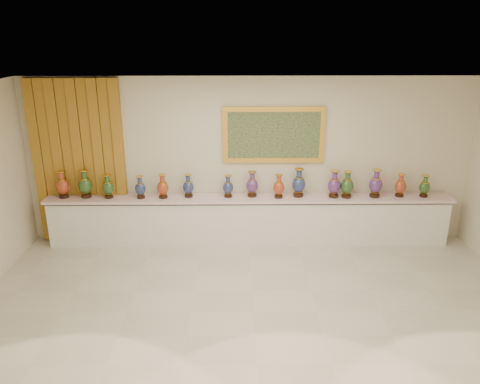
# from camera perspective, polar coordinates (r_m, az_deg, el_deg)

# --- Properties ---
(ground) EXTENTS (8.00, 8.00, 0.00)m
(ground) POSITION_cam_1_polar(r_m,az_deg,el_deg) (6.77, 1.65, -14.36)
(ground) COLOR beige
(ground) RESTS_ON ground
(room) EXTENTS (8.00, 8.00, 8.00)m
(room) POSITION_cam_1_polar(r_m,az_deg,el_deg) (8.66, -15.53, 4.01)
(room) COLOR beige
(room) RESTS_ON ground
(counter) EXTENTS (7.28, 0.48, 0.90)m
(counter) POSITION_cam_1_polar(r_m,az_deg,el_deg) (8.58, 1.10, -3.48)
(counter) COLOR white
(counter) RESTS_ON ground
(vase_0) EXTENTS (0.23, 0.23, 0.49)m
(vase_0) POSITION_cam_1_polar(r_m,az_deg,el_deg) (8.87, -20.81, 0.71)
(vase_0) COLOR black
(vase_0) RESTS_ON counter
(vase_1) EXTENTS (0.29, 0.29, 0.51)m
(vase_1) POSITION_cam_1_polar(r_m,az_deg,el_deg) (8.75, -18.36, 0.80)
(vase_1) COLOR black
(vase_1) RESTS_ON counter
(vase_2) EXTENTS (0.23, 0.23, 0.43)m
(vase_2) POSITION_cam_1_polar(r_m,az_deg,el_deg) (8.61, -15.78, 0.53)
(vase_2) COLOR black
(vase_2) RESTS_ON counter
(vase_3) EXTENTS (0.19, 0.19, 0.41)m
(vase_3) POSITION_cam_1_polar(r_m,az_deg,el_deg) (8.47, -12.06, 0.45)
(vase_3) COLOR black
(vase_3) RESTS_ON counter
(vase_4) EXTENTS (0.22, 0.22, 0.44)m
(vase_4) POSITION_cam_1_polar(r_m,az_deg,el_deg) (8.40, -9.39, 0.57)
(vase_4) COLOR black
(vase_4) RESTS_ON counter
(vase_5) EXTENTS (0.22, 0.22, 0.42)m
(vase_5) POSITION_cam_1_polar(r_m,az_deg,el_deg) (8.39, -6.32, 0.64)
(vase_5) COLOR black
(vase_5) RESTS_ON counter
(vase_6) EXTENTS (0.21, 0.21, 0.41)m
(vase_6) POSITION_cam_1_polar(r_m,az_deg,el_deg) (8.34, -1.47, 0.59)
(vase_6) COLOR black
(vase_6) RESTS_ON counter
(vase_7) EXTENTS (0.25, 0.25, 0.47)m
(vase_7) POSITION_cam_1_polar(r_m,az_deg,el_deg) (8.36, 1.49, 0.83)
(vase_7) COLOR black
(vase_7) RESTS_ON counter
(vase_8) EXTENTS (0.23, 0.23, 0.43)m
(vase_8) POSITION_cam_1_polar(r_m,az_deg,el_deg) (8.33, 4.75, 0.57)
(vase_8) COLOR black
(vase_8) RESTS_ON counter
(vase_9) EXTENTS (0.32, 0.32, 0.52)m
(vase_9) POSITION_cam_1_polar(r_m,az_deg,el_deg) (8.42, 7.17, 0.97)
(vase_9) COLOR black
(vase_9) RESTS_ON counter
(vase_10) EXTENTS (0.26, 0.26, 0.49)m
(vase_10) POSITION_cam_1_polar(r_m,az_deg,el_deg) (8.48, 11.41, 0.81)
(vase_10) COLOR black
(vase_10) RESTS_ON counter
(vase_11) EXTENTS (0.26, 0.26, 0.49)m
(vase_11) POSITION_cam_1_polar(r_m,az_deg,el_deg) (8.52, 12.93, 0.75)
(vase_11) COLOR black
(vase_11) RESTS_ON counter
(vase_12) EXTENTS (0.24, 0.24, 0.51)m
(vase_12) POSITION_cam_1_polar(r_m,az_deg,el_deg) (8.67, 16.20, 0.86)
(vase_12) COLOR black
(vase_12) RESTS_ON counter
(vase_13) EXTENTS (0.26, 0.26, 0.42)m
(vase_13) POSITION_cam_1_polar(r_m,az_deg,el_deg) (8.84, 18.96, 0.66)
(vase_13) COLOR black
(vase_13) RESTS_ON counter
(vase_14) EXTENTS (0.23, 0.23, 0.40)m
(vase_14) POSITION_cam_1_polar(r_m,az_deg,el_deg) (8.98, 21.58, 0.57)
(vase_14) COLOR black
(vase_14) RESTS_ON counter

